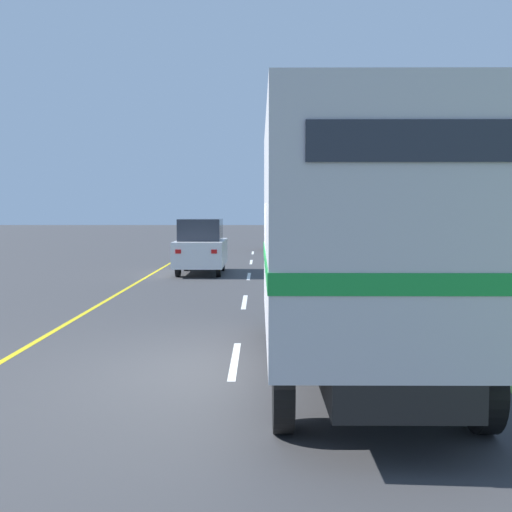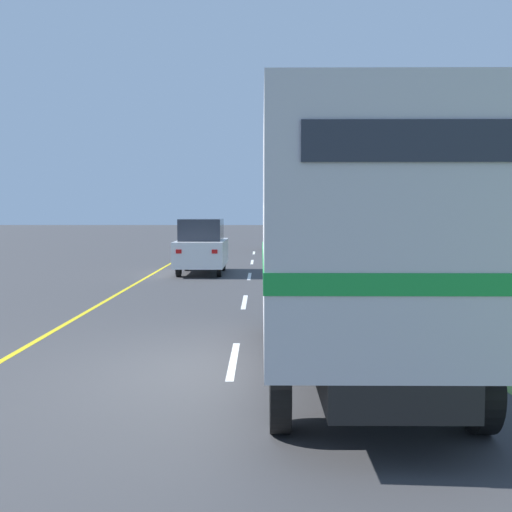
# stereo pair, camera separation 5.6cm
# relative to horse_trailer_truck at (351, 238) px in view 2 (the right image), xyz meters

# --- Properties ---
(ground_plane) EXTENTS (200.00, 200.00, 0.00)m
(ground_plane) POSITION_rel_horse_trailer_truck_xyz_m (-1.72, 0.29, -2.00)
(ground_plane) COLOR #3D3D3F
(edge_line_yellow) EXTENTS (0.12, 54.39, 0.01)m
(edge_line_yellow) POSITION_rel_horse_trailer_truck_xyz_m (-5.42, 13.08, -2.00)
(edge_line_yellow) COLOR yellow
(edge_line_yellow) RESTS_ON ground
(centre_dash_near) EXTENTS (0.12, 2.60, 0.01)m
(centre_dash_near) POSITION_rel_horse_trailer_truck_xyz_m (-1.72, 1.01, -2.00)
(centre_dash_near) COLOR white
(centre_dash_near) RESTS_ON ground
(centre_dash_mid_a) EXTENTS (0.12, 2.60, 0.01)m
(centre_dash_mid_a) POSITION_rel_horse_trailer_truck_xyz_m (-1.72, 7.61, -2.00)
(centre_dash_mid_a) COLOR white
(centre_dash_mid_a) RESTS_ON ground
(centre_dash_mid_b) EXTENTS (0.12, 2.60, 0.01)m
(centre_dash_mid_b) POSITION_rel_horse_trailer_truck_xyz_m (-1.72, 14.21, -2.00)
(centre_dash_mid_b) COLOR white
(centre_dash_mid_b) RESTS_ON ground
(centre_dash_far) EXTENTS (0.12, 2.60, 0.01)m
(centre_dash_far) POSITION_rel_horse_trailer_truck_xyz_m (-1.72, 20.81, -2.00)
(centre_dash_far) COLOR white
(centre_dash_far) RESTS_ON ground
(centre_dash_farthest) EXTENTS (0.12, 2.60, 0.01)m
(centre_dash_farthest) POSITION_rel_horse_trailer_truck_xyz_m (-1.72, 27.41, -2.00)
(centre_dash_farthest) COLOR white
(centre_dash_farthest) RESTS_ON ground
(horse_trailer_truck) EXTENTS (2.52, 7.81, 3.60)m
(horse_trailer_truck) POSITION_rel_horse_trailer_truck_xyz_m (0.00, 0.00, 0.00)
(horse_trailer_truck) COLOR black
(horse_trailer_truck) RESTS_ON ground
(lead_car_white) EXTENTS (1.80, 4.03, 2.09)m
(lead_car_white) POSITION_rel_horse_trailer_truck_xyz_m (-3.55, 15.22, -0.96)
(lead_car_white) COLOR black
(lead_car_white) RESTS_ON ground
(lead_car_black_ahead) EXTENTS (1.80, 4.22, 1.75)m
(lead_car_black_ahead) POSITION_rel_horse_trailer_truck_xyz_m (0.19, 30.23, -1.10)
(lead_car_black_ahead) COLOR black
(lead_car_black_ahead) RESTS_ON ground
(highway_sign) EXTENTS (2.38, 0.09, 3.01)m
(highway_sign) POSITION_rel_horse_trailer_truck_xyz_m (4.39, 6.23, -0.07)
(highway_sign) COLOR #9E9EA3
(highway_sign) RESTS_ON ground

